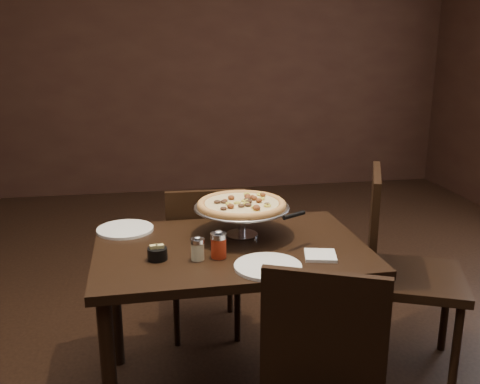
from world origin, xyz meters
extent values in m
cube|color=black|center=(0.00, 3.51, 1.40)|extent=(6.00, 0.02, 2.80)
cube|color=black|center=(0.09, -0.07, 0.70)|extent=(1.17, 0.79, 0.04)
cylinder|color=black|center=(-0.42, -0.40, 0.34)|extent=(0.06, 0.06, 0.68)
cylinder|color=black|center=(0.62, -0.39, 0.34)|extent=(0.06, 0.06, 0.68)
cylinder|color=black|center=(-0.43, 0.25, 0.34)|extent=(0.06, 0.06, 0.68)
cylinder|color=black|center=(0.61, 0.27, 0.34)|extent=(0.06, 0.06, 0.68)
cylinder|color=#B2B1B8|center=(0.16, 0.05, 0.73)|extent=(0.15, 0.15, 0.01)
cylinder|color=#B2B1B8|center=(0.16, 0.05, 0.79)|extent=(0.03, 0.03, 0.12)
cylinder|color=#B2B1B8|center=(0.16, 0.05, 0.85)|extent=(0.10, 0.10, 0.01)
cylinder|color=#939398|center=(0.16, 0.05, 0.86)|extent=(0.42, 0.42, 0.01)
torus|color=#939398|center=(0.16, 0.05, 0.86)|extent=(0.43, 0.43, 0.01)
cylinder|color=#A56C31|center=(0.16, 0.05, 0.87)|extent=(0.39, 0.39, 0.01)
torus|color=#A56C31|center=(0.16, 0.05, 0.87)|extent=(0.40, 0.40, 0.03)
cylinder|color=tan|center=(0.16, 0.05, 0.87)|extent=(0.33, 0.33, 0.01)
cylinder|color=beige|center=(-0.06, -0.19, 0.76)|extent=(0.05, 0.05, 0.07)
cylinder|color=#B2B1B8|center=(-0.06, -0.19, 0.80)|extent=(0.06, 0.06, 0.02)
ellipsoid|color=#B2B1B8|center=(-0.06, -0.19, 0.82)|extent=(0.03, 0.03, 0.01)
cylinder|color=maroon|center=(0.03, -0.19, 0.76)|extent=(0.06, 0.06, 0.08)
cylinder|color=#B2B1B8|center=(0.03, -0.19, 0.82)|extent=(0.07, 0.07, 0.02)
ellipsoid|color=#B2B1B8|center=(0.03, -0.19, 0.83)|extent=(0.04, 0.04, 0.01)
cylinder|color=black|center=(-0.22, -0.17, 0.75)|extent=(0.08, 0.08, 0.05)
cube|color=tan|center=(-0.23, -0.17, 0.76)|extent=(0.04, 0.03, 0.05)
cube|color=tan|center=(-0.21, -0.17, 0.76)|extent=(0.04, 0.03, 0.05)
cube|color=white|center=(0.43, -0.26, 0.73)|extent=(0.15, 0.15, 0.01)
cylinder|color=white|center=(-0.36, 0.21, 0.73)|extent=(0.26, 0.26, 0.01)
cylinder|color=white|center=(0.20, -0.33, 0.73)|extent=(0.26, 0.26, 0.01)
cone|color=#B2B1B8|center=(0.35, -0.13, 0.86)|extent=(0.16, 0.16, 0.00)
cylinder|color=black|center=(0.35, -0.13, 0.86)|extent=(0.12, 0.09, 0.02)
cube|color=black|center=(0.04, 0.52, 0.41)|extent=(0.41, 0.41, 0.04)
cube|color=black|center=(0.03, 0.34, 0.65)|extent=(0.40, 0.04, 0.42)
cylinder|color=black|center=(0.21, 0.68, 0.20)|extent=(0.03, 0.03, 0.39)
cylinder|color=black|center=(-0.12, 0.69, 0.20)|extent=(0.03, 0.03, 0.39)
cylinder|color=black|center=(0.20, 0.36, 0.20)|extent=(0.03, 0.03, 0.39)
cylinder|color=black|center=(-0.13, 0.37, 0.20)|extent=(0.03, 0.03, 0.39)
cube|color=black|center=(0.29, -0.73, 0.66)|extent=(0.39, 0.19, 0.43)
cube|color=black|center=(1.00, -0.02, 0.47)|extent=(0.61, 0.61, 0.04)
cube|color=black|center=(0.80, 0.07, 0.75)|extent=(0.21, 0.44, 0.48)
cylinder|color=black|center=(1.09, -0.26, 0.23)|extent=(0.04, 0.04, 0.45)
cylinder|color=black|center=(1.24, 0.08, 0.23)|extent=(0.04, 0.04, 0.45)
cylinder|color=black|center=(0.75, -0.11, 0.23)|extent=(0.04, 0.04, 0.45)
cylinder|color=black|center=(0.90, 0.23, 0.23)|extent=(0.04, 0.04, 0.45)
camera|label=1|loc=(-0.24, -2.19, 1.57)|focal=40.00mm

